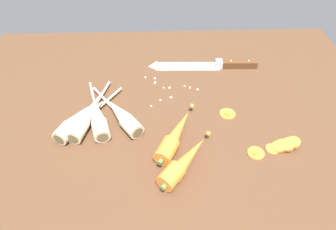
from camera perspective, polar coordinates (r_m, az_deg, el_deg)
ground_plane at (r=80.74cm, az=-0.05°, el=-0.79°), size 120.00×90.00×4.00cm
chefs_knife at (r=96.49cm, az=6.31°, el=9.55°), size 34.79×4.99×4.18cm
whole_carrot at (r=70.98cm, az=1.32°, el=-4.09°), size 11.01×19.40×4.20cm
whole_carrot_second at (r=66.13cm, az=3.11°, el=-9.13°), size 13.05×15.89×4.20cm
parsnip_front at (r=77.90cm, az=-13.36°, el=-0.28°), size 8.85×23.03×4.00cm
parsnip_mid_left at (r=78.04cm, az=-17.56°, el=-1.27°), size 10.15×18.71×4.00cm
parsnip_mid_right at (r=78.91cm, az=-15.35°, el=-0.06°), size 13.35×18.72×4.00cm
parsnip_back at (r=78.53cm, az=-15.47°, el=-0.35°), size 8.40×23.53×4.00cm
parsnip_outer at (r=76.91cm, az=-8.90°, el=-0.14°), size 15.30×20.08×4.00cm
carrot_slice_stack at (r=75.77cm, az=21.37°, el=-5.44°), size 8.16×3.98×2.73cm
carrot_slice_stray_near at (r=80.52cm, az=11.40°, el=0.30°), size 4.24×4.24×0.70cm
carrot_slice_stray_mid at (r=72.94cm, az=16.58°, el=-6.96°), size 3.97×3.97×0.70cm
mince_crumbs at (r=87.19cm, az=-0.21°, el=5.29°), size 16.05×13.77×0.76cm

